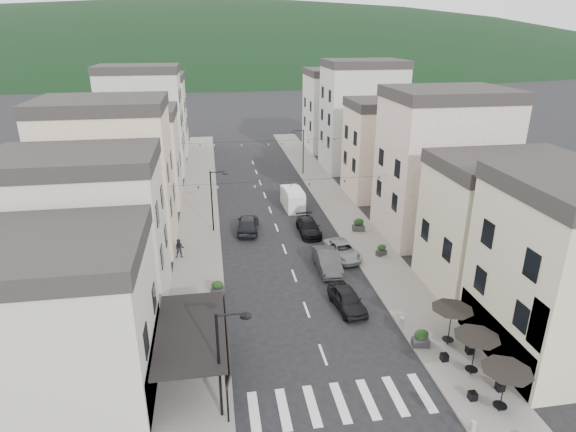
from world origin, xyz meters
name	(u,v)px	position (x,y,z in m)	size (l,w,h in m)	color
ground	(351,432)	(0.00, 0.00, 0.00)	(700.00, 700.00, 0.00)	black
sidewalk_left	(199,210)	(-7.50, 32.00, 0.06)	(4.00, 76.00, 0.12)	slate
sidewalk_right	(336,203)	(7.50, 32.00, 0.06)	(4.00, 76.00, 0.12)	slate
hill_backdrop	(216,61)	(0.00, 300.00, 0.00)	(640.00, 360.00, 70.00)	black
boutique_building	(27,332)	(-15.50, 5.00, 4.00)	(12.00, 8.00, 8.00)	#BCB7AC
boutique_awning	(196,332)	(-7.25, 5.00, 3.11)	(3.77, 7.50, 3.28)	black
buildings_row_left	(133,145)	(-14.50, 37.75, 6.12)	(10.20, 54.16, 14.00)	#BCB7AC
buildings_row_right	(385,137)	(14.50, 36.59, 6.32)	(10.20, 54.16, 14.50)	beige
cafe_terrace	(476,341)	(7.70, 2.80, 2.36)	(2.50, 8.10, 2.53)	black
streetlamp_left_near	(224,355)	(-5.82, 2.00, 3.70)	(1.70, 0.56, 6.00)	black
streetlamp_left_far	(215,195)	(-5.82, 26.00, 3.70)	(1.70, 0.56, 6.00)	black
streetlamp_right_far	(301,147)	(5.82, 44.00, 3.70)	(1.70, 0.56, 6.00)	black
bollards	(325,354)	(0.00, 5.50, 0.42)	(11.66, 10.26, 0.60)	gray
bunting_near	(282,185)	(0.00, 22.00, 5.65)	(19.00, 0.28, 0.62)	black
bunting_far	(262,144)	(0.00, 38.00, 5.65)	(19.00, 0.28, 0.62)	black
parked_car_a	(347,299)	(2.80, 10.74, 0.72)	(1.70, 4.24, 1.44)	black
parked_car_b	(327,261)	(2.80, 16.63, 0.77)	(1.64, 4.69, 1.55)	#2E2E30
parked_car_c	(342,250)	(4.60, 18.61, 0.64)	(2.12, 4.59, 1.28)	#92949A
parked_car_d	(308,227)	(2.80, 24.12, 0.67)	(1.89, 4.64, 1.35)	black
parked_car_e	(248,224)	(-2.83, 25.43, 0.82)	(1.95, 4.84, 1.65)	black
delivery_van	(293,198)	(2.51, 31.23, 1.11)	(2.03, 4.77, 2.26)	silver
pedestrian_a	(174,323)	(-8.83, 9.41, 0.94)	(0.60, 0.39, 1.64)	black
pedestrian_b	(180,249)	(-8.98, 20.49, 0.96)	(0.81, 0.63, 1.68)	black
planter_la	(217,303)	(-6.09, 11.77, 0.69)	(1.05, 0.60, 1.17)	#313133
planter_lb	(218,288)	(-6.00, 13.87, 0.65)	(1.04, 0.65, 1.10)	#2B2B2D
planter_ra	(421,338)	(6.00, 5.73, 0.67)	(1.09, 0.71, 1.14)	#2D2D2F
planter_rb	(381,250)	(7.94, 18.23, 0.60)	(1.00, 0.80, 0.99)	#2E2F31
planter_rc	(359,225)	(7.59, 23.71, 0.73)	(1.18, 0.72, 1.26)	#323235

